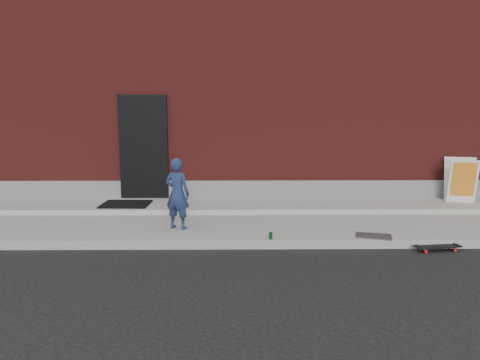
{
  "coord_description": "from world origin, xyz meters",
  "views": [
    {
      "loc": [
        -0.61,
        -7.24,
        2.27
      ],
      "look_at": [
        -0.52,
        0.8,
        1.0
      ],
      "focal_mm": 35.0,
      "sensor_mm": 36.0,
      "label": 1
    }
  ],
  "objects_px": {
    "skateboard": "(438,247)",
    "soda_can": "(271,236)",
    "pizza_sign": "(461,180)",
    "child": "(177,194)"
  },
  "relations": [
    {
      "from": "skateboard",
      "to": "pizza_sign",
      "type": "relative_size",
      "value": 0.78
    },
    {
      "from": "child",
      "to": "pizza_sign",
      "type": "height_order",
      "value": "child"
    },
    {
      "from": "skateboard",
      "to": "soda_can",
      "type": "relative_size",
      "value": 6.41
    },
    {
      "from": "child",
      "to": "skateboard",
      "type": "distance_m",
      "value": 4.37
    },
    {
      "from": "pizza_sign",
      "to": "soda_can",
      "type": "relative_size",
      "value": 8.19
    },
    {
      "from": "child",
      "to": "pizza_sign",
      "type": "xyz_separation_m",
      "value": [
        5.84,
        1.81,
        -0.05
      ]
    },
    {
      "from": "pizza_sign",
      "to": "soda_can",
      "type": "distance_m",
      "value": 4.98
    },
    {
      "from": "child",
      "to": "pizza_sign",
      "type": "relative_size",
      "value": 1.31
    },
    {
      "from": "pizza_sign",
      "to": "soda_can",
      "type": "xyz_separation_m",
      "value": [
        -4.26,
        -2.53,
        -0.52
      ]
    },
    {
      "from": "child",
      "to": "soda_can",
      "type": "distance_m",
      "value": 1.82
    }
  ]
}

